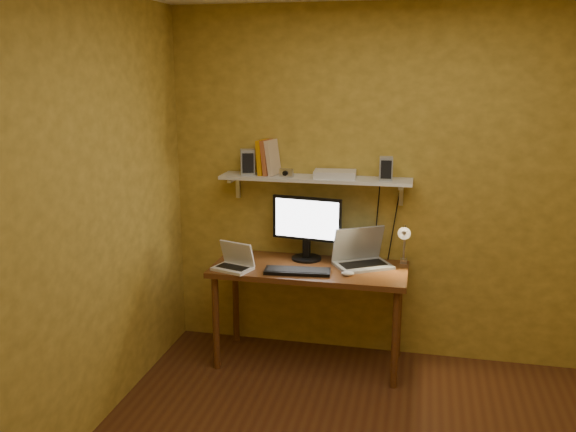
% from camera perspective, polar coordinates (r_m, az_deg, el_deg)
% --- Properties ---
extents(room, '(3.44, 3.24, 2.64)m').
position_cam_1_polar(room, '(2.97, 8.74, -3.04)').
color(room, '#542D15').
rests_on(room, ground).
extents(desk, '(1.40, 0.60, 0.75)m').
position_cam_1_polar(desk, '(4.44, 2.02, -5.81)').
color(desk, brown).
rests_on(desk, ground).
extents(wall_shelf, '(1.40, 0.25, 0.21)m').
position_cam_1_polar(wall_shelf, '(4.45, 2.55, 3.47)').
color(wall_shelf, silver).
rests_on(wall_shelf, room).
extents(monitor, '(0.53, 0.25, 0.48)m').
position_cam_1_polar(monitor, '(4.51, 1.76, -0.83)').
color(monitor, black).
rests_on(monitor, desk).
extents(laptop, '(0.47, 0.43, 0.28)m').
position_cam_1_polar(laptop, '(4.46, 6.82, -3.67)').
color(laptop, gray).
rests_on(laptop, desk).
extents(netbook, '(0.31, 0.26, 0.20)m').
position_cam_1_polar(netbook, '(4.37, -5.01, -4.27)').
color(netbook, silver).
rests_on(netbook, desk).
extents(keyboard, '(0.47, 0.20, 0.02)m').
position_cam_1_polar(keyboard, '(4.28, 0.88, -5.19)').
color(keyboard, black).
rests_on(keyboard, desk).
extents(mouse, '(0.10, 0.07, 0.03)m').
position_cam_1_polar(mouse, '(4.24, 5.61, -5.37)').
color(mouse, silver).
rests_on(mouse, desk).
extents(desk_lamp, '(0.09, 0.23, 0.38)m').
position_cam_1_polar(desk_lamp, '(4.41, 10.82, -2.19)').
color(desk_lamp, silver).
rests_on(desk_lamp, desk).
extents(speaker_left, '(0.13, 0.13, 0.19)m').
position_cam_1_polar(speaker_left, '(4.54, -3.80, 5.06)').
color(speaker_left, gray).
rests_on(speaker_left, wall_shelf).
extents(speaker_right, '(0.10, 0.10, 0.16)m').
position_cam_1_polar(speaker_right, '(4.36, 9.15, 4.41)').
color(speaker_right, gray).
rests_on(speaker_right, wall_shelf).
extents(books, '(0.16, 0.18, 0.26)m').
position_cam_1_polar(books, '(4.53, -1.89, 5.52)').
color(books, '#CD8407').
rests_on(books, wall_shelf).
extents(shelf_camera, '(0.11, 0.06, 0.06)m').
position_cam_1_polar(shelf_camera, '(4.43, -0.16, 4.06)').
color(shelf_camera, silver).
rests_on(shelf_camera, wall_shelf).
extents(router, '(0.32, 0.22, 0.05)m').
position_cam_1_polar(router, '(4.43, 4.42, 3.94)').
color(router, silver).
rests_on(router, wall_shelf).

